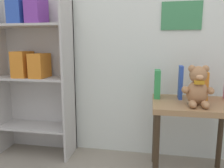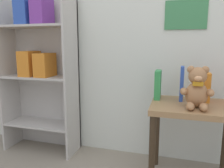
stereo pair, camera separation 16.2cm
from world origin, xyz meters
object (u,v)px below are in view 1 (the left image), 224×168
Objects in this scene: display_table at (193,116)px; teddy_bear at (198,87)px; book_standing_orange at (204,86)px; book_standing_blue at (180,82)px; bookshelf_side at (34,65)px; book_standing_green at (157,84)px.

display_table is 2.19× the size of teddy_bear.
book_standing_blue is at bearing -176.08° from book_standing_orange.
bookshelf_side reaches higher than display_table.
book_standing_blue reaches higher than display_table.
book_standing_green is 0.17m from book_standing_blue.
display_table is at bearing -126.46° from book_standing_orange.
book_standing_orange is at bearing 3.85° from book_standing_blue.
bookshelf_side is at bearing 176.18° from book_standing_blue.
book_standing_green is 0.33m from book_standing_orange.
book_standing_blue reaches higher than book_standing_green.
bookshelf_side is at bearing 170.98° from display_table.
book_standing_orange reaches higher than display_table.
teddy_bear is 0.31m from book_standing_green.
book_standing_green is at bearing -178.54° from book_standing_orange.
bookshelf_side is 1.38m from book_standing_orange.
display_table is at bearing -23.59° from book_standing_green.
bookshelf_side is at bearing 177.17° from book_standing_orange.
teddy_bear is 1.31× the size of book_standing_orange.
display_table is 2.38× the size of book_standing_blue.
book_standing_orange is at bearing 52.27° from display_table.
book_standing_green is at bearing -5.45° from bookshelf_side.
book_standing_blue reaches higher than book_standing_orange.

